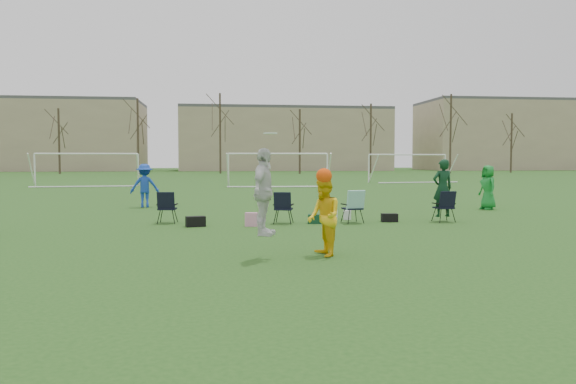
{
  "coord_description": "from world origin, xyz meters",
  "views": [
    {
      "loc": [
        -0.45,
        -9.1,
        1.94
      ],
      "look_at": [
        1.05,
        2.8,
        1.25
      ],
      "focal_mm": 35.0,
      "sensor_mm": 36.0,
      "label": 1
    }
  ],
  "objects": [
    {
      "name": "goal_right",
      "position": [
        16.0,
        38.0,
        1.92
      ],
      "size": [
        7.35,
        1.14,
        2.46
      ],
      "rotation": [
        0.0,
        0.0,
        0.14
      ],
      "color": "white",
      "rests_on": "ground"
    },
    {
      "name": "fielder_green_far",
      "position": [
        10.06,
        11.65,
        0.87
      ],
      "size": [
        0.67,
        0.92,
        1.73
      ],
      "primitive_type": "imported",
      "rotation": [
        0.0,
        0.0,
        -1.42
      ],
      "color": "#16802C",
      "rests_on": "ground"
    },
    {
      "name": "ground",
      "position": [
        0.0,
        0.0,
        0.0
      ],
      "size": [
        260.0,
        260.0,
        0.0
      ],
      "primitive_type": "plane",
      "color": "#214E18",
      "rests_on": "ground"
    },
    {
      "name": "center_contest",
      "position": [
        1.08,
        1.81,
        1.06
      ],
      "size": [
        1.95,
        1.22,
        2.46
      ],
      "color": "silver",
      "rests_on": "ground"
    },
    {
      "name": "fielder_blue",
      "position": [
        -3.4,
        14.32,
        0.89
      ],
      "size": [
        1.21,
        0.77,
        1.78
      ],
      "primitive_type": "imported",
      "rotation": [
        0.0,
        0.0,
        3.24
      ],
      "color": "#173EAD",
      "rests_on": "ground"
    },
    {
      "name": "tree_line",
      "position": [
        0.24,
        69.85,
        5.09
      ],
      "size": [
        110.28,
        3.28,
        11.4
      ],
      "color": "#382B21",
      "rests_on": "ground"
    },
    {
      "name": "goal_mid",
      "position": [
        4.0,
        32.0,
        1.92
      ],
      "size": [
        7.4,
        0.63,
        2.46
      ],
      "rotation": [
        0.0,
        0.0,
        -0.07
      ],
      "color": "white",
      "rests_on": "ground"
    },
    {
      "name": "building_row",
      "position": [
        6.73,
        96.0,
        5.99
      ],
      "size": [
        126.0,
        16.0,
        13.0
      ],
      "color": "tan",
      "rests_on": "ground"
    },
    {
      "name": "goal_left",
      "position": [
        -10.0,
        34.0,
        1.92
      ],
      "size": [
        7.39,
        0.76,
        2.46
      ],
      "rotation": [
        0.0,
        0.0,
        0.09
      ],
      "color": "white",
      "rests_on": "ground"
    },
    {
      "name": "sideline_setup",
      "position": [
        3.42,
        7.85,
        0.59
      ],
      "size": [
        9.24,
        2.03,
        1.96
      ],
      "color": "#0D331C",
      "rests_on": "ground"
    }
  ]
}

